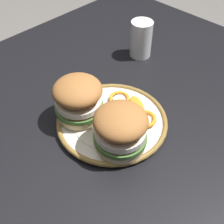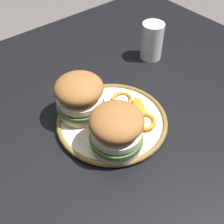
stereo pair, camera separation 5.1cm
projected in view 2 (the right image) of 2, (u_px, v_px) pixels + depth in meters
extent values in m
cube|color=black|center=(85.00, 123.00, 0.72)|extent=(1.32, 0.94, 0.03)
cube|color=black|center=(138.00, 70.00, 1.46)|extent=(0.06, 0.06, 0.69)
cylinder|color=silver|center=(112.00, 122.00, 0.69)|extent=(0.25, 0.25, 0.01)
torus|color=olive|center=(112.00, 120.00, 0.68)|extent=(0.27, 0.27, 0.01)
cylinder|color=silver|center=(112.00, 120.00, 0.68)|extent=(0.19, 0.19, 0.00)
cylinder|color=beige|center=(115.00, 143.00, 0.62)|extent=(0.11, 0.11, 0.02)
cylinder|color=#477033|center=(115.00, 138.00, 0.61)|extent=(0.12, 0.12, 0.01)
cylinder|color=#BC3828|center=(115.00, 136.00, 0.60)|extent=(0.10, 0.10, 0.01)
cylinder|color=silver|center=(115.00, 133.00, 0.59)|extent=(0.11, 0.11, 0.01)
ellipsoid|color=#A36633|center=(115.00, 122.00, 0.57)|extent=(0.12, 0.12, 0.05)
cylinder|color=beige|center=(80.00, 109.00, 0.69)|extent=(0.11, 0.11, 0.02)
cylinder|color=#477033|center=(80.00, 105.00, 0.68)|extent=(0.12, 0.12, 0.01)
cylinder|color=#BC3828|center=(80.00, 102.00, 0.68)|extent=(0.10, 0.10, 0.01)
cylinder|color=silver|center=(79.00, 99.00, 0.67)|extent=(0.11, 0.11, 0.01)
ellipsoid|color=#A36633|center=(78.00, 88.00, 0.64)|extent=(0.12, 0.12, 0.05)
torus|color=orange|center=(122.00, 99.00, 0.72)|extent=(0.07, 0.07, 0.01)
cylinder|color=#F4E5C6|center=(122.00, 100.00, 0.72)|extent=(0.03, 0.03, 0.00)
ellipsoid|color=orange|center=(139.00, 107.00, 0.70)|extent=(0.06, 0.07, 0.01)
ellipsoid|color=orange|center=(117.00, 114.00, 0.68)|extent=(0.03, 0.07, 0.01)
torus|color=orange|center=(144.00, 121.00, 0.67)|extent=(0.07, 0.07, 0.01)
cylinder|color=#F4E5C6|center=(144.00, 122.00, 0.67)|extent=(0.03, 0.03, 0.00)
cylinder|color=white|center=(152.00, 41.00, 0.85)|extent=(0.07, 0.07, 0.11)
cylinder|color=#5B2D19|center=(151.00, 49.00, 0.87)|extent=(0.06, 0.06, 0.05)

